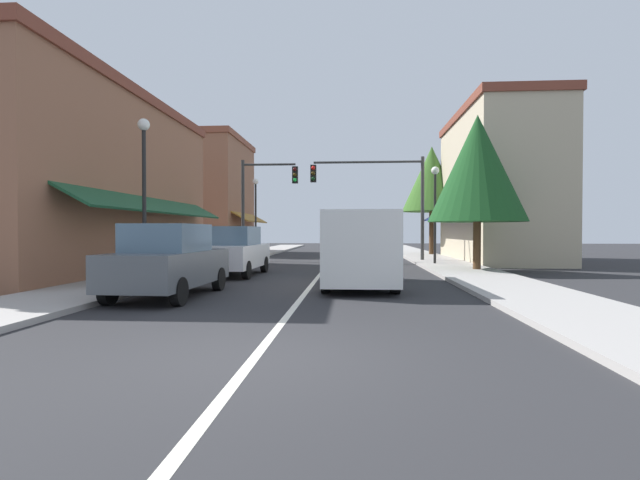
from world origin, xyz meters
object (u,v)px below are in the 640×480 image
street_lamp_right_mid (435,199)px  traffic_signal_left_corner (261,194)px  parked_car_nearest_left (169,261)px  parked_car_second_left (234,251)px  tree_right_near (477,169)px  traffic_signal_mast_arm (382,189)px  street_lamp_left_near (144,173)px  tree_right_far (432,179)px  van_in_lane (359,247)px  street_lamp_left_far (256,204)px

street_lamp_right_mid → traffic_signal_left_corner: bearing=159.4°
parked_car_nearest_left → street_lamp_right_mid: bearing=54.9°
parked_car_second_left → tree_right_near: bearing=14.6°
tree_right_near → traffic_signal_mast_arm: bearing=119.6°
traffic_signal_mast_arm → traffic_signal_left_corner: (-6.46, 0.61, -0.18)m
traffic_signal_mast_arm → street_lamp_left_near: bearing=-125.5°
parked_car_nearest_left → tree_right_near: (9.27, 7.74, 3.17)m
parked_car_second_left → traffic_signal_mast_arm: size_ratio=0.70×
street_lamp_left_near → parked_car_second_left: bearing=54.6°
parked_car_nearest_left → tree_right_far: tree_right_far is taller
tree_right_far → street_lamp_left_near: bearing=-123.5°
traffic_signal_left_corner → street_lamp_right_mid: 9.36m
parked_car_second_left → tree_right_far: bearing=58.5°
parked_car_nearest_left → tree_right_far: (9.48, 19.94, 4.09)m
parked_car_nearest_left → van_in_lane: size_ratio=0.80×
parked_car_second_left → van_in_lane: 5.40m
parked_car_second_left → tree_right_near: (9.10, 2.11, 3.17)m
traffic_signal_mast_arm → tree_right_far: bearing=60.3°
van_in_lane → traffic_signal_left_corner: bearing=113.2°
street_lamp_left_near → street_lamp_right_mid: 12.99m
van_in_lane → tree_right_far: tree_right_far is taller
tree_right_far → street_lamp_left_far: bearing=-172.2°
tree_right_far → parked_car_second_left: bearing=-123.1°
street_lamp_left_far → van_in_lane: bearing=-68.2°
street_lamp_right_mid → parked_car_nearest_left: bearing=-126.7°
street_lamp_right_mid → street_lamp_left_far: size_ratio=0.93×
street_lamp_right_mid → tree_right_near: (1.07, -3.24, 0.94)m
parked_car_nearest_left → van_in_lane: van_in_lane is taller
traffic_signal_mast_arm → street_lamp_left_far: (-7.63, 4.73, -0.49)m
street_lamp_right_mid → tree_right_far: size_ratio=0.65×
street_lamp_left_far → tree_right_near: (11.00, -10.66, 0.74)m
traffic_signal_mast_arm → tree_right_far: tree_right_far is taller
parked_car_second_left → street_lamp_right_mid: 9.90m
traffic_signal_mast_arm → traffic_signal_left_corner: bearing=174.6°
street_lamp_left_far → tree_right_near: bearing=-44.1°
van_in_lane → traffic_signal_mast_arm: size_ratio=0.88×
street_lamp_left_near → street_lamp_left_far: bearing=89.5°
traffic_signal_mast_arm → tree_right_near: 6.82m
parked_car_second_left → van_in_lane: size_ratio=0.80×
parked_car_nearest_left → traffic_signal_left_corner: 14.55m
street_lamp_left_near → tree_right_near: (11.14, 4.97, 0.70)m
traffic_signal_mast_arm → tree_right_near: (3.37, -5.93, 0.25)m
parked_car_nearest_left → parked_car_second_left: bearing=90.0°
street_lamp_left_far → tree_right_far: size_ratio=0.70×
parked_car_nearest_left → street_lamp_left_far: size_ratio=0.84×
van_in_lane → street_lamp_left_far: 17.19m
van_in_lane → tree_right_near: 7.53m
parked_car_nearest_left → tree_right_near: size_ratio=0.68×
street_lamp_left_near → tree_right_near: 12.22m
van_in_lane → street_lamp_left_far: size_ratio=1.06×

